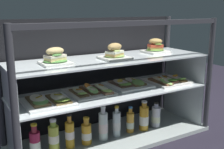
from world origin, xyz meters
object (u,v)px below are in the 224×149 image
at_px(juice_bottle_front_second, 87,133).
at_px(juice_bottle_front_middle, 156,117).
at_px(juice_bottle_back_left, 35,144).
at_px(juice_bottle_front_right_end, 54,138).
at_px(plated_roll_sandwich_near_left_corner, 115,53).
at_px(juice_bottle_front_left_end, 70,134).
at_px(open_sandwich_tray_mid_left, 48,100).
at_px(open_sandwich_tray_right_of_center, 91,91).
at_px(open_sandwich_tray_center, 128,84).
at_px(juice_bottle_front_fourth, 117,124).
at_px(plated_roll_sandwich_mid_left, 155,47).
at_px(juice_bottle_back_right, 130,122).
at_px(juice_bottle_tucked_behind, 144,118).
at_px(juice_bottle_back_center, 103,126).
at_px(plated_roll_sandwich_left_of_center, 55,58).
at_px(open_sandwich_tray_mid_right, 167,80).

bearing_deg(juice_bottle_front_second, juice_bottle_front_middle, -1.16).
xyz_separation_m(juice_bottle_back_left, juice_bottle_front_right_end, (0.13, 0.01, 0.00)).
bearing_deg(plated_roll_sandwich_near_left_corner, juice_bottle_front_left_end, 177.34).
distance_m(open_sandwich_tray_mid_left, juice_bottle_front_middle, 0.92).
distance_m(open_sandwich_tray_right_of_center, juice_bottle_front_middle, 0.62).
bearing_deg(open_sandwich_tray_center, juice_bottle_front_left_end, -174.33).
bearing_deg(juice_bottle_front_fourth, juice_bottle_front_middle, -1.85).
relative_size(plated_roll_sandwich_near_left_corner, juice_bottle_front_second, 0.97).
relative_size(juice_bottle_front_second, juice_bottle_front_middle, 0.96).
xyz_separation_m(plated_roll_sandwich_mid_left, open_sandwich_tray_center, (-0.27, -0.02, -0.26)).
distance_m(juice_bottle_front_right_end, juice_bottle_front_left_end, 0.11).
relative_size(juice_bottle_front_fourth, juice_bottle_back_right, 1.14).
height_order(juice_bottle_tucked_behind, juice_bottle_front_middle, juice_bottle_tucked_behind).
bearing_deg(juice_bottle_front_middle, juice_bottle_front_second, 178.84).
relative_size(plated_roll_sandwich_near_left_corner, juice_bottle_back_center, 0.76).
xyz_separation_m(plated_roll_sandwich_left_of_center, juice_bottle_front_right_end, (-0.04, -0.01, -0.53)).
height_order(open_sandwich_tray_mid_right, juice_bottle_front_fourth, open_sandwich_tray_mid_right).
distance_m(open_sandwich_tray_mid_left, juice_bottle_back_right, 0.70).
bearing_deg(plated_roll_sandwich_left_of_center, juice_bottle_front_fourth, -2.28).
bearing_deg(open_sandwich_tray_mid_right, plated_roll_sandwich_left_of_center, 178.12).
xyz_separation_m(juice_bottle_front_second, juice_bottle_front_fourth, (0.25, -0.00, 0.02)).
relative_size(plated_roll_sandwich_near_left_corner, juice_bottle_back_left, 0.83).
height_order(plated_roll_sandwich_near_left_corner, open_sandwich_tray_mid_right, plated_roll_sandwich_near_left_corner).
xyz_separation_m(plated_roll_sandwich_near_left_corner, open_sandwich_tray_mid_left, (-0.49, -0.00, -0.26)).
bearing_deg(juice_bottle_back_left, juice_bottle_front_fourth, 0.62).
distance_m(open_sandwich_tray_mid_right, juice_bottle_back_right, 0.45).
height_order(juice_bottle_back_left, juice_bottle_front_middle, juice_bottle_back_left).
bearing_deg(juice_bottle_front_second, plated_roll_sandwich_near_left_corner, -2.23).
height_order(open_sandwich_tray_mid_left, open_sandwich_tray_mid_right, open_sandwich_tray_mid_right).
relative_size(open_sandwich_tray_mid_right, juice_bottle_back_left, 1.36).
bearing_deg(plated_roll_sandwich_left_of_center, plated_roll_sandwich_near_left_corner, -3.51).
height_order(open_sandwich_tray_mid_left, open_sandwich_tray_right_of_center, open_sandwich_tray_right_of_center).
relative_size(open_sandwich_tray_mid_left, juice_bottle_back_left, 1.33).
relative_size(juice_bottle_front_left_end, juice_bottle_front_second, 1.25).
bearing_deg(juice_bottle_front_right_end, open_sandwich_tray_center, 4.60).
bearing_deg(plated_roll_sandwich_left_of_center, open_sandwich_tray_right_of_center, 4.51).
bearing_deg(juice_bottle_back_center, juice_bottle_tucked_behind, -3.04).
relative_size(open_sandwich_tray_center, juice_bottle_front_right_end, 1.34).
relative_size(open_sandwich_tray_center, juice_bottle_tucked_behind, 1.30).
height_order(plated_roll_sandwich_left_of_center, juice_bottle_front_left_end, plated_roll_sandwich_left_of_center).
xyz_separation_m(juice_bottle_front_left_end, juice_bottle_front_second, (0.12, -0.01, -0.02)).
bearing_deg(juice_bottle_front_right_end, open_sandwich_tray_right_of_center, 5.71).
height_order(plated_roll_sandwich_mid_left, juice_bottle_tucked_behind, plated_roll_sandwich_mid_left).
bearing_deg(open_sandwich_tray_mid_left, juice_bottle_front_left_end, 8.27).
relative_size(plated_roll_sandwich_mid_left, juice_bottle_front_fourth, 0.77).
relative_size(juice_bottle_back_right, juice_bottle_tucked_behind, 0.87).
bearing_deg(open_sandwich_tray_right_of_center, open_sandwich_tray_mid_right, -4.33).
bearing_deg(juice_bottle_front_left_end, juice_bottle_front_fourth, -1.24).
distance_m(juice_bottle_back_right, juice_bottle_tucked_behind, 0.12).
distance_m(juice_bottle_front_second, juice_bottle_back_right, 0.37).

